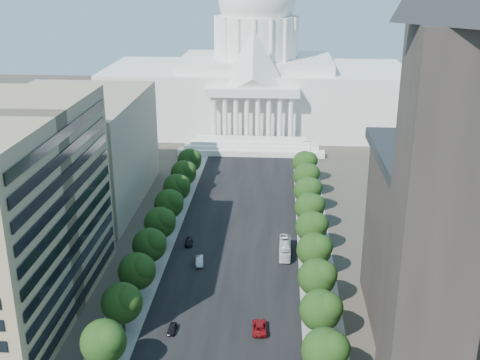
% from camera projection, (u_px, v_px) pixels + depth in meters
% --- Properties ---
extents(road_asphalt, '(30.00, 260.00, 0.01)m').
position_uv_depth(road_asphalt, '(240.00, 218.00, 161.14)').
color(road_asphalt, black).
rests_on(road_asphalt, ground).
extents(sidewalk_left, '(8.00, 260.00, 0.02)m').
position_uv_depth(sidewalk_left, '(170.00, 216.00, 162.35)').
color(sidewalk_left, gray).
rests_on(sidewalk_left, ground).
extents(sidewalk_right, '(8.00, 260.00, 0.02)m').
position_uv_depth(sidewalk_right, '(311.00, 220.00, 159.93)').
color(sidewalk_right, gray).
rests_on(sidewalk_right, ground).
extents(capitol, '(120.00, 56.00, 73.00)m').
position_uv_depth(capitol, '(256.00, 79.00, 243.33)').
color(capitol, white).
rests_on(capitol, ground).
extents(office_block_left_far, '(38.00, 52.00, 30.00)m').
position_uv_depth(office_block_left_far, '(72.00, 150.00, 168.46)').
color(office_block_left_far, gray).
rests_on(office_block_left_far, ground).
extents(tree_l_b, '(7.79, 7.60, 9.97)m').
position_uv_depth(tree_l_b, '(105.00, 341.00, 97.97)').
color(tree_l_b, '#33261C').
rests_on(tree_l_b, ground).
extents(tree_l_c, '(7.79, 7.60, 9.97)m').
position_uv_depth(tree_l_c, '(123.00, 302.00, 109.23)').
color(tree_l_c, '#33261C').
rests_on(tree_l_c, ground).
extents(tree_l_d, '(7.79, 7.60, 9.97)m').
position_uv_depth(tree_l_d, '(138.00, 271.00, 120.49)').
color(tree_l_d, '#33261C').
rests_on(tree_l_d, ground).
extents(tree_l_e, '(7.79, 7.60, 9.97)m').
position_uv_depth(tree_l_e, '(151.00, 244.00, 131.74)').
color(tree_l_e, '#33261C').
rests_on(tree_l_e, ground).
extents(tree_l_f, '(7.79, 7.60, 9.97)m').
position_uv_depth(tree_l_f, '(161.00, 222.00, 143.00)').
color(tree_l_f, '#33261C').
rests_on(tree_l_f, ground).
extents(tree_l_g, '(7.79, 7.60, 9.97)m').
position_uv_depth(tree_l_g, '(170.00, 203.00, 154.25)').
color(tree_l_g, '#33261C').
rests_on(tree_l_g, ground).
extents(tree_l_h, '(7.79, 7.60, 9.97)m').
position_uv_depth(tree_l_h, '(178.00, 187.00, 165.51)').
color(tree_l_h, '#33261C').
rests_on(tree_l_h, ground).
extents(tree_l_i, '(7.79, 7.60, 9.97)m').
position_uv_depth(tree_l_i, '(184.00, 172.00, 176.77)').
color(tree_l_i, '#33261C').
rests_on(tree_l_i, ground).
extents(tree_l_j, '(7.79, 7.60, 9.97)m').
position_uv_depth(tree_l_j, '(190.00, 160.00, 188.02)').
color(tree_l_j, '#33261C').
rests_on(tree_l_j, ground).
extents(tree_r_b, '(7.79, 7.60, 9.97)m').
position_uv_depth(tree_r_b, '(327.00, 350.00, 95.68)').
color(tree_r_b, '#33261C').
rests_on(tree_r_b, ground).
extents(tree_r_c, '(7.79, 7.60, 9.97)m').
position_uv_depth(tree_r_c, '(322.00, 310.00, 106.94)').
color(tree_r_c, '#33261C').
rests_on(tree_r_c, ground).
extents(tree_r_d, '(7.79, 7.60, 9.97)m').
position_uv_depth(tree_r_d, '(319.00, 276.00, 118.20)').
color(tree_r_d, '#33261C').
rests_on(tree_r_d, ground).
extents(tree_r_e, '(7.79, 7.60, 9.97)m').
position_uv_depth(tree_r_e, '(316.00, 249.00, 129.45)').
color(tree_r_e, '#33261C').
rests_on(tree_r_e, ground).
extents(tree_r_f, '(7.79, 7.60, 9.97)m').
position_uv_depth(tree_r_f, '(313.00, 226.00, 140.71)').
color(tree_r_f, '#33261C').
rests_on(tree_r_f, ground).
extents(tree_r_g, '(7.79, 7.60, 9.97)m').
position_uv_depth(tree_r_g, '(311.00, 207.00, 151.97)').
color(tree_r_g, '#33261C').
rests_on(tree_r_g, ground).
extents(tree_r_h, '(7.79, 7.60, 9.97)m').
position_uv_depth(tree_r_h, '(309.00, 190.00, 163.22)').
color(tree_r_h, '#33261C').
rests_on(tree_r_h, ground).
extents(tree_r_i, '(7.79, 7.60, 9.97)m').
position_uv_depth(tree_r_i, '(307.00, 175.00, 174.48)').
color(tree_r_i, '#33261C').
rests_on(tree_r_i, ground).
extents(tree_r_j, '(7.79, 7.60, 9.97)m').
position_uv_depth(tree_r_j, '(306.00, 162.00, 185.73)').
color(tree_r_j, '#33261C').
rests_on(tree_r_j, ground).
extents(streetlight_b, '(2.61, 0.44, 9.00)m').
position_uv_depth(streetlight_b, '(331.00, 315.00, 106.30)').
color(streetlight_b, gray).
rests_on(streetlight_b, ground).
extents(streetlight_c, '(2.61, 0.44, 9.00)m').
position_uv_depth(streetlight_c, '(323.00, 252.00, 129.75)').
color(streetlight_c, gray).
rests_on(streetlight_c, ground).
extents(streetlight_d, '(2.61, 0.44, 9.00)m').
position_uv_depth(streetlight_d, '(317.00, 207.00, 153.20)').
color(streetlight_d, gray).
rests_on(streetlight_d, ground).
extents(streetlight_e, '(2.61, 0.44, 9.00)m').
position_uv_depth(streetlight_e, '(312.00, 175.00, 176.65)').
color(streetlight_e, gray).
rests_on(streetlight_e, ground).
extents(streetlight_f, '(2.61, 0.44, 9.00)m').
position_uv_depth(streetlight_f, '(309.00, 150.00, 200.10)').
color(streetlight_f, gray).
rests_on(streetlight_f, ground).
extents(car_dark_a, '(1.57, 3.76, 1.27)m').
position_uv_depth(car_dark_a, '(172.00, 329.00, 111.44)').
color(car_dark_a, black).
rests_on(car_dark_a, ground).
extents(car_silver, '(2.34, 5.06, 1.61)m').
position_uv_depth(car_silver, '(199.00, 261.00, 136.33)').
color(car_silver, '#999AA0').
rests_on(car_silver, ground).
extents(car_red, '(3.04, 6.00, 1.63)m').
position_uv_depth(car_red, '(259.00, 327.00, 111.70)').
color(car_red, maroon).
rests_on(car_red, ground).
extents(car_dark_b, '(2.27, 4.61, 1.29)m').
position_uv_depth(car_dark_b, '(189.00, 242.00, 145.93)').
color(car_dark_b, black).
rests_on(car_dark_b, ground).
extents(city_bus, '(2.71, 11.04, 3.07)m').
position_uv_depth(city_bus, '(285.00, 248.00, 140.93)').
color(city_bus, silver).
rests_on(city_bus, ground).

